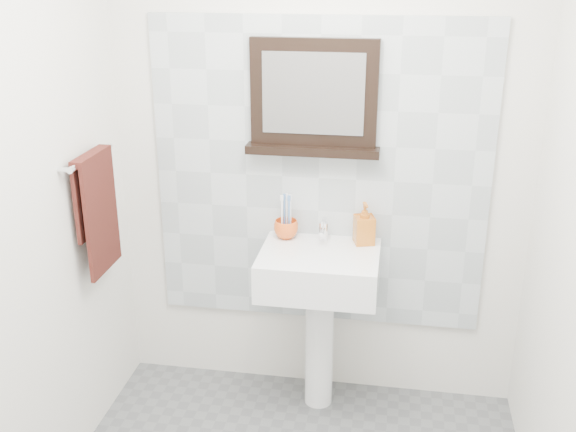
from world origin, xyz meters
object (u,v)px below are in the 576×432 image
object	(u,v)px
toothbrush_cup	(286,229)
framed_mirror	(314,100)
soap_dispenser	(364,223)
hand_towel	(97,203)
pedestal_sink	(319,287)

from	to	relation	value
toothbrush_cup	framed_mirror	bearing A→B (deg)	23.61
toothbrush_cup	soap_dispenser	distance (m)	0.38
soap_dispenser	framed_mirror	size ratio (longest dim) A/B	0.33
toothbrush_cup	hand_towel	size ratio (longest dim) A/B	0.21
pedestal_sink	framed_mirror	bearing A→B (deg)	108.53
hand_towel	framed_mirror	bearing A→B (deg)	23.52
pedestal_sink	toothbrush_cup	world-z (taller)	pedestal_sink
framed_mirror	hand_towel	xyz separation A→B (m)	(-0.91, -0.40, -0.41)
pedestal_sink	hand_towel	bearing A→B (deg)	-167.78
pedestal_sink	framed_mirror	world-z (taller)	framed_mirror
pedestal_sink	soap_dispenser	distance (m)	0.37
pedestal_sink	hand_towel	xyz separation A→B (m)	(-0.98, -0.21, 0.44)
pedestal_sink	toothbrush_cup	distance (m)	0.32
hand_towel	toothbrush_cup	bearing A→B (deg)	23.50
soap_dispenser	toothbrush_cup	bearing A→B (deg)	163.19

